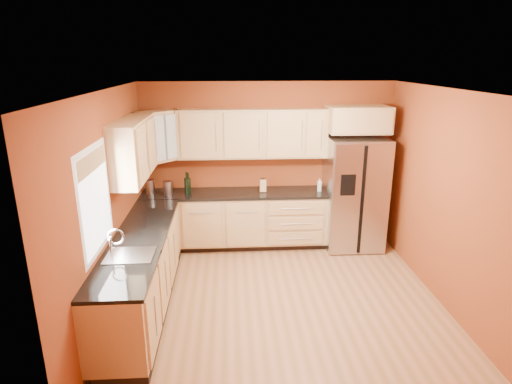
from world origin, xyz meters
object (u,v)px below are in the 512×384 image
wine_bottle_a (187,183)px  knife_block (263,186)px  soap_dispenser (319,185)px  refrigerator (354,193)px  canister_left (150,187)px

wine_bottle_a → knife_block: 1.19m
knife_block → soap_dispenser: bearing=-1.7°
refrigerator → soap_dispenser: size_ratio=8.86×
knife_block → soap_dispenser: 0.89m
canister_left → soap_dispenser: 2.65m
wine_bottle_a → soap_dispenser: bearing=0.3°
wine_bottle_a → soap_dispenser: (2.08, 0.01, -0.07)m
refrigerator → knife_block: refrigerator is taller
canister_left → soap_dispenser: (2.65, -0.05, -0.01)m
canister_left → knife_block: bearing=-0.6°
refrigerator → wine_bottle_a: (-2.63, 0.04, 0.20)m
refrigerator → wine_bottle_a: 2.64m
canister_left → refrigerator: bearing=-1.8°
knife_block → wine_bottle_a: bearing=-177.6°
refrigerator → soap_dispenser: bearing=174.9°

